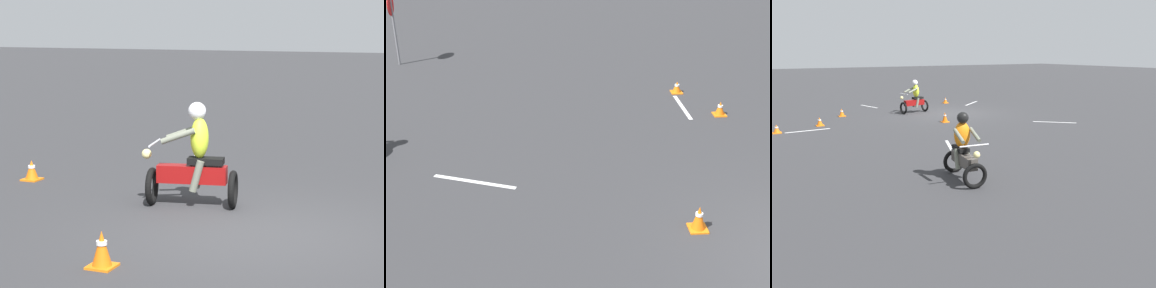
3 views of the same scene
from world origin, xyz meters
TOP-DOWN VIEW (x-y plane):
  - ground_plane at (0.00, 0.00)m, footprint 120.00×120.00m
  - motorcycle_rider_foreground at (1.38, -1.10)m, footprint 1.55×0.89m
  - traffic_cone_mid_left at (4.89, -1.82)m, footprint 0.32×0.32m
  - traffic_cone_far_left at (1.31, 2.06)m, footprint 0.32×0.32m
  - lane_stripe_s at (2.78, -4.49)m, footprint 0.56×1.68m

SIDE VIEW (x-z plane):
  - ground_plane at x=0.00m, z-range 0.00..0.00m
  - lane_stripe_s at x=2.78m, z-range 0.00..0.01m
  - traffic_cone_mid_left at x=4.89m, z-range -0.01..0.37m
  - traffic_cone_far_left at x=1.31m, z-range -0.01..0.44m
  - motorcycle_rider_foreground at x=1.38m, z-range -0.10..1.56m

